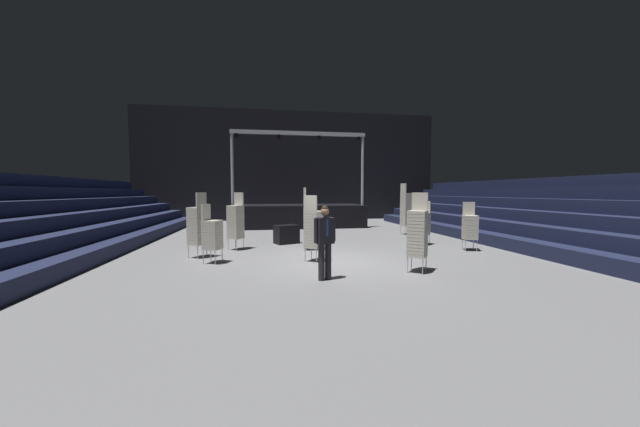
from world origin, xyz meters
name	(u,v)px	position (x,y,z in m)	size (l,w,h in m)	color
ground_plane	(329,263)	(0.00, 0.00, -0.05)	(22.00, 30.00, 0.10)	slate
arena_end_wall	(291,166)	(0.00, 15.00, 4.00)	(22.00, 0.30, 8.00)	black
bleacher_bank_left	(18,217)	(-8.75, 1.00, 1.35)	(4.50, 24.00, 2.70)	#191E38
bleacher_bank_right	(557,211)	(8.75, 1.00, 1.35)	(4.50, 24.00, 2.70)	#191E38
stage_riser	(297,215)	(0.00, 10.08, 0.71)	(7.73, 3.25, 5.39)	black
man_with_tie	(325,238)	(-0.49, -2.02, 0.99)	(0.57, 0.35, 1.75)	black
chair_stack_front_left	(310,219)	(-0.30, 2.05, 1.11)	(0.45, 0.45, 2.22)	#B2B5BA
chair_stack_front_right	(423,223)	(4.20, 2.43, 0.86)	(0.62, 0.62, 1.71)	#B2B5BA
chair_stack_mid_left	(197,225)	(-3.98, 1.24, 1.03)	(0.61, 0.61, 2.05)	#B2B5BA
chair_stack_mid_right	(418,232)	(1.99, -1.65, 1.03)	(0.62, 0.62, 2.05)	#B2B5BA
chair_stack_mid_centre	(314,228)	(-0.45, 0.11, 0.98)	(0.62, 0.62, 1.96)	#B2B5BA
chair_stack_rear_left	(470,226)	(5.24, 1.00, 0.86)	(0.55, 0.55, 1.71)	#B2B5BA
chair_stack_rear_right	(406,209)	(4.87, 5.53, 1.24)	(0.53, 0.53, 2.48)	#B2B5BA
chair_stack_rear_centre	(236,221)	(-2.92, 2.51, 1.03)	(0.62, 0.62, 2.05)	#B2B5BA
chair_stack_aisle_left	(212,234)	(-3.39, 0.31, 0.86)	(0.58, 0.58, 1.71)	#B2B5BA
equipment_road_case	(287,234)	(-1.04, 3.62, 0.37)	(0.90, 0.60, 0.74)	black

